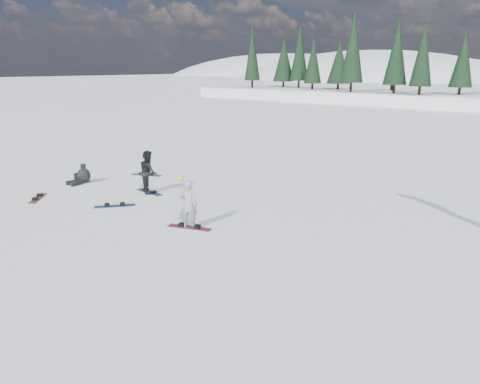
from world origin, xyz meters
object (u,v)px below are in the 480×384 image
Objects in this scene: snowboard_loose_c at (147,175)px; snowboarder_man at (148,172)px; snowboard_loose_a at (115,206)px; snowboard_loose_b at (38,198)px; seated_rider at (83,175)px; gear_bag at (80,176)px; snowboarder_woman at (188,204)px.

snowboarder_man is at bearing -60.28° from snowboard_loose_c.
snowboard_loose_b is at bearing 149.92° from snowboard_loose_a.
snowboard_loose_a is at bearing 136.87° from snowboarder_man.
snowboard_loose_a is at bearing -75.57° from snowboard_loose_c.
seated_rider reaches higher than snowboard_loose_c.
seated_rider is 0.77m from gear_bag.
snowboard_loose_c is (-2.61, 1.96, -0.87)m from snowboarder_man.
snowboard_loose_b is 1.00× the size of snowboard_loose_c.
snowboarder_woman is 0.99× the size of snowboarder_man.
seated_rider is 0.72× the size of snowboard_loose_c.
seated_rider is (-3.60, -0.85, -0.54)m from snowboarder_man.
snowboarder_man is 1.65× the size of seated_rider.
seated_rider is 3.01m from snowboard_loose_c.
seated_rider is 2.39× the size of gear_bag.
seated_rider reaches higher than snowboard_loose_b.
snowboarder_man is 1.19× the size of snowboard_loose_b.
seated_rider is at bearing 153.85° from snowboard_loose_b.
seated_rider is at bearing 45.44° from snowboarder_man.
snowboarder_woman is at bearing 56.16° from snowboard_loose_b.
seated_rider is at bearing -38.82° from snowboarder_woman.
snowboarder_man reaches higher than snowboard_loose_b.
snowboarder_man is at bearing 10.90° from seated_rider.
snowboard_loose_b is at bearing 84.27° from snowboarder_man.
snowboarder_woman is 1.63× the size of seated_rider.
snowboarder_woman reaches higher than snowboard_loose_c.
snowboard_loose_c is (1.70, 2.56, -0.14)m from gear_bag.
snowboarder_man reaches higher than snowboard_loose_c.
gear_bag is 3.30m from snowboard_loose_b.
snowboarder_woman is 1.17× the size of snowboard_loose_a.
snowboarder_man is at bearing 96.95° from snowboard_loose_b.
seated_rider is 0.72× the size of snowboard_loose_a.
snowboarder_man is 1.19× the size of snowboard_loose_c.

